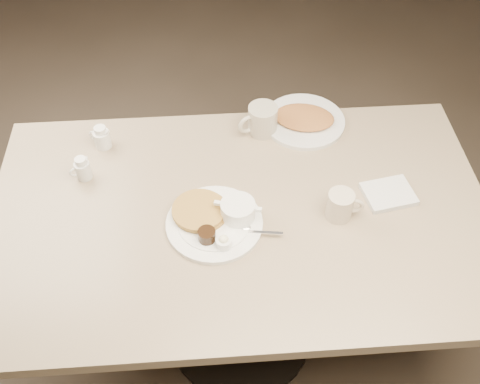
{
  "coord_description": "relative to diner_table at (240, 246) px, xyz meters",
  "views": [
    {
      "loc": [
        -0.08,
        -1.04,
        2.03
      ],
      "look_at": [
        0.0,
        0.02,
        0.82
      ],
      "focal_mm": 41.57,
      "sensor_mm": 36.0,
      "label": 1
    }
  ],
  "objects": [
    {
      "name": "coffee_mug_far",
      "position": [
        0.1,
        0.35,
        0.22
      ],
      "size": [
        0.15,
        0.13,
        0.1
      ],
      "color": "#BAB29F",
      "rests_on": "diner_table"
    },
    {
      "name": "creamer_left",
      "position": [
        -0.48,
        0.18,
        0.21
      ],
      "size": [
        0.07,
        0.05,
        0.08
      ],
      "color": "white",
      "rests_on": "diner_table"
    },
    {
      "name": "coffee_mug_near",
      "position": [
        0.29,
        -0.03,
        0.22
      ],
      "size": [
        0.11,
        0.09,
        0.09
      ],
      "color": "beige",
      "rests_on": "diner_table"
    },
    {
      "name": "hash_plate",
      "position": [
        0.25,
        0.38,
        0.18
      ],
      "size": [
        0.34,
        0.34,
        0.04
      ],
      "color": "silver",
      "rests_on": "diner_table"
    },
    {
      "name": "diner_table",
      "position": [
        0.0,
        0.0,
        0.0
      ],
      "size": [
        1.5,
        0.9,
        0.75
      ],
      "color": "tan",
      "rests_on": "ground"
    },
    {
      "name": "creamer_right",
      "position": [
        -0.43,
        0.32,
        0.21
      ],
      "size": [
        0.08,
        0.06,
        0.08
      ],
      "color": "white",
      "rests_on": "diner_table"
    },
    {
      "name": "napkin",
      "position": [
        0.45,
        0.03,
        0.18
      ],
      "size": [
        0.17,
        0.14,
        0.02
      ],
      "color": "silver",
      "rests_on": "diner_table"
    },
    {
      "name": "room",
      "position": [
        0.0,
        0.0,
        0.82
      ],
      "size": [
        7.04,
        8.04,
        2.84
      ],
      "color": "#4C3F33",
      "rests_on": "ground"
    },
    {
      "name": "main_plate",
      "position": [
        -0.07,
        -0.03,
        0.19
      ],
      "size": [
        0.37,
        0.35,
        0.07
      ],
      "color": "white",
      "rests_on": "diner_table"
    }
  ]
}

